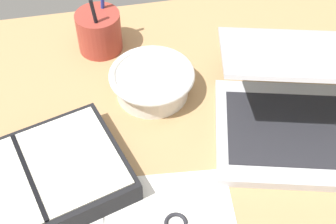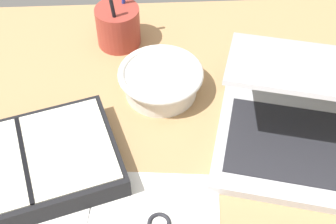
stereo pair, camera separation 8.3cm
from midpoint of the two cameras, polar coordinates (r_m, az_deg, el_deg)
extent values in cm
cube|color=tan|center=(85.19, -1.36, -6.88)|extent=(140.00, 100.00, 2.00)
cube|color=#B7B7BC|center=(90.33, 14.13, -2.62)|extent=(39.39, 32.59, 1.80)
cube|color=#232328|center=(89.57, 14.25, -2.20)|extent=(33.66, 24.86, 0.24)
cube|color=#B7B7BC|center=(87.27, 15.06, 6.78)|extent=(39.08, 31.42, 9.18)
cube|color=silver|center=(87.04, 15.07, 6.50)|extent=(35.80, 28.32, 7.88)
cylinder|color=silver|center=(94.30, -4.47, 3.29)|extent=(14.58, 14.58, 5.19)
torus|color=silver|center=(92.50, -4.56, 4.43)|extent=(17.15, 17.15, 1.37)
cylinder|color=#9E382D|center=(105.37, -10.66, 9.50)|extent=(9.71, 9.71, 9.04)
cylinder|color=black|center=(101.28, -10.97, 10.03)|extent=(2.06, 0.93, 13.64)
cylinder|color=#233899|center=(105.10, -10.26, 11.87)|extent=(1.93, 1.48, 14.11)
cube|color=black|center=(83.88, -19.06, -8.41)|extent=(36.17, 29.30, 4.31)
cube|color=silver|center=(82.12, -14.50, -5.64)|extent=(19.42, 22.47, 0.30)
cube|color=black|center=(81.95, -19.48, -7.45)|extent=(6.32, 18.48, 0.30)
torus|color=#232328|center=(77.73, -2.16, -13.59)|extent=(3.90, 3.90, 0.70)
camera|label=1|loc=(0.04, -92.87, -3.16)|focal=50.00mm
camera|label=2|loc=(0.04, 87.13, 3.16)|focal=50.00mm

